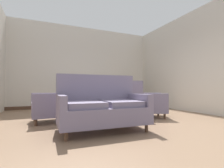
{
  "coord_description": "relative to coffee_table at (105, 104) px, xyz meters",
  "views": [
    {
      "loc": [
        -1.74,
        -3.77,
        0.76
      ],
      "look_at": [
        0.29,
        0.95,
        0.9
      ],
      "focal_mm": 26.99,
      "sensor_mm": 36.0,
      "label": 1
    }
  ],
  "objects": [
    {
      "name": "armchair_far_left",
      "position": [
        -1.21,
        0.05,
        0.08
      ],
      "size": [
        0.89,
        0.81,
        1.07
      ],
      "rotation": [
        0.0,
        0.0,
        4.77
      ],
      "color": "slate",
      "rests_on": "ground"
    },
    {
      "name": "side_table",
      "position": [
        1.48,
        1.23,
        0.09
      ],
      "size": [
        0.53,
        0.53,
        0.75
      ],
      "color": "#4C3323",
      "rests_on": "ground"
    },
    {
      "name": "armchair_near_sideboard",
      "position": [
        1.05,
        -0.26,
        0.05
      ],
      "size": [
        1.11,
        1.03,
        0.96
      ],
      "rotation": [
        0.0,
        0.0,
        7.45
      ],
      "color": "slate",
      "rests_on": "ground"
    },
    {
      "name": "gramophone",
      "position": [
        1.87,
        2.49,
        0.78
      ],
      "size": [
        0.37,
        0.46,
        0.5
      ],
      "color": "#4C3323",
      "rests_on": "sideboard"
    },
    {
      "name": "ground",
      "position": [
        0.19,
        -0.3,
        -0.36
      ],
      "size": [
        8.87,
        8.87,
        0.0
      ],
      "primitive_type": "plane",
      "color": "#896B51"
    },
    {
      "name": "sideboard",
      "position": [
        1.83,
        2.57,
        0.15
      ],
      "size": [
        0.9,
        0.43,
        1.16
      ],
      "color": "#4C3323",
      "rests_on": "ground"
    },
    {
      "name": "wall_back",
      "position": [
        0.19,
        2.87,
        1.3
      ],
      "size": [
        5.98,
        0.08,
        3.34
      ],
      "primitive_type": "cube",
      "color": "silver",
      "rests_on": "ground"
    },
    {
      "name": "armchair_beside_settee",
      "position": [
        -0.36,
        1.09,
        0.09
      ],
      "size": [
        1.07,
        1.06,
        1.1
      ],
      "rotation": [
        0.0,
        0.0,
        3.45
      ],
      "color": "slate",
      "rests_on": "ground"
    },
    {
      "name": "wall_right",
      "position": [
        3.1,
        0.65,
        1.3
      ],
      "size": [
        0.08,
        4.43,
        3.34
      ],
      "primitive_type": "cube",
      "color": "silver",
      "rests_on": "ground"
    },
    {
      "name": "settee",
      "position": [
        -0.49,
        -1.13,
        0.05
      ],
      "size": [
        1.59,
        0.93,
        1.04
      ],
      "rotation": [
        0.0,
        0.0,
        -0.03
      ],
      "color": "slate",
      "rests_on": "ground"
    },
    {
      "name": "coffee_table",
      "position": [
        0.0,
        0.0,
        0.0
      ],
      "size": [
        0.94,
        0.94,
        0.44
      ],
      "color": "#4C3323",
      "rests_on": "ground"
    },
    {
      "name": "porcelain_vase",
      "position": [
        -0.02,
        0.02,
        0.22
      ],
      "size": [
        0.19,
        0.19,
        0.33
      ],
      "color": "brown",
      "rests_on": "coffee_table"
    },
    {
      "name": "baseboard_back",
      "position": [
        0.19,
        2.81,
        -0.3
      ],
      "size": [
        5.82,
        0.03,
        0.12
      ],
      "primitive_type": "cube",
      "color": "#4C3323",
      "rests_on": "ground"
    }
  ]
}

